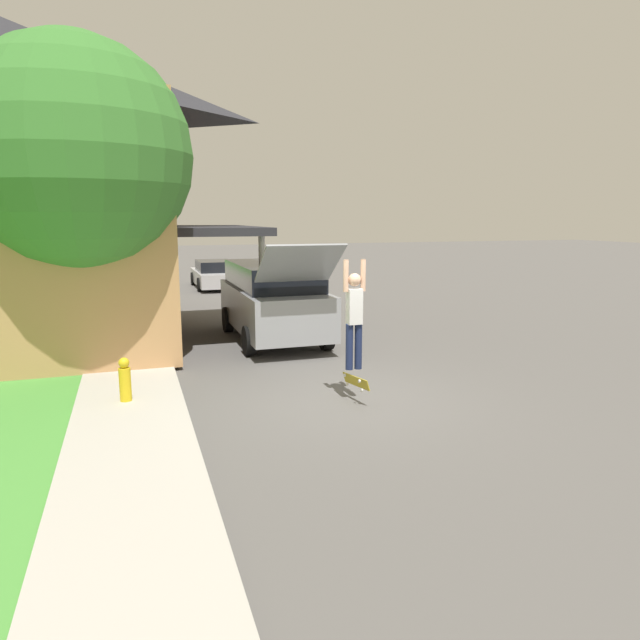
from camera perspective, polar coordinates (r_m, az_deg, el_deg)
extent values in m
plane|color=#54514F|center=(10.35, 2.11, -7.89)|extent=(120.00, 120.00, 0.00)
cube|color=#ADA89E|center=(15.53, -18.54, -2.09)|extent=(1.80, 80.00, 0.10)
cube|color=#28282D|center=(16.20, -11.29, 8.82)|extent=(2.60, 5.59, 0.20)
cylinder|color=silver|center=(14.53, -5.78, 3.10)|extent=(0.16, 0.16, 2.70)
cylinder|color=brown|center=(12.82, -22.31, 2.37)|extent=(0.36, 0.36, 3.11)
sphere|color=#38752D|center=(12.79, -23.19, 14.99)|extent=(4.60, 4.60, 4.60)
cube|color=gray|center=(15.08, -4.70, 1.25)|extent=(2.01, 4.88, 1.07)
cube|color=black|center=(15.09, -4.86, 4.49)|extent=(1.84, 3.81, 0.62)
cylinder|color=black|center=(16.44, -9.20, 0.06)|extent=(0.24, 0.71, 0.71)
cylinder|color=black|center=(16.85, -2.72, 0.43)|extent=(0.24, 0.71, 0.71)
cylinder|color=black|center=(13.52, -7.10, -2.08)|extent=(0.24, 0.71, 0.71)
cylinder|color=black|center=(14.01, 0.64, -1.56)|extent=(0.24, 0.71, 0.71)
cube|color=gray|center=(12.53, -2.06, 5.66)|extent=(1.76, 1.27, 0.90)
cube|color=#B7B7BC|center=(27.05, -10.50, 4.21)|extent=(1.74, 4.42, 0.61)
cube|color=black|center=(26.89, -10.50, 5.35)|extent=(1.53, 2.30, 0.48)
cylinder|color=black|center=(28.27, -12.55, 4.05)|extent=(0.20, 0.62, 0.62)
cylinder|color=black|center=(28.49, -9.19, 4.21)|extent=(0.20, 0.62, 0.62)
cylinder|color=black|center=(25.65, -11.93, 3.47)|extent=(0.20, 0.62, 0.62)
cylinder|color=black|center=(25.89, -8.23, 3.65)|extent=(0.20, 0.62, 0.62)
cylinder|color=#192347|center=(10.03, 2.95, -2.71)|extent=(0.13, 0.13, 0.81)
cylinder|color=#192347|center=(10.10, 3.85, -2.64)|extent=(0.13, 0.13, 0.81)
cube|color=silver|center=(9.93, 3.45, 1.37)|extent=(0.25, 0.20, 0.62)
sphere|color=tan|center=(9.87, 3.48, 4.03)|extent=(0.23, 0.23, 0.23)
cylinder|color=tan|center=(9.80, 2.61, 4.44)|extent=(0.09, 0.09, 0.55)
cylinder|color=tan|center=(9.92, 4.34, 4.49)|extent=(0.09, 0.09, 0.55)
cube|color=#A89323|center=(10.12, 3.62, -6.13)|extent=(0.20, 0.81, 0.23)
cylinder|color=silver|center=(10.27, 2.47, -5.55)|extent=(0.03, 0.06, 0.06)
cylinder|color=silver|center=(10.34, 2.72, -6.43)|extent=(0.03, 0.06, 0.06)
cylinder|color=silver|center=(9.85, 3.96, -6.12)|extent=(0.03, 0.06, 0.06)
cylinder|color=silver|center=(9.92, 4.22, -7.02)|extent=(0.03, 0.06, 0.06)
cylinder|color=gold|center=(10.40, -18.90, -6.11)|extent=(0.20, 0.20, 0.58)
sphere|color=gold|center=(10.30, -19.02, -4.06)|extent=(0.18, 0.18, 0.18)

